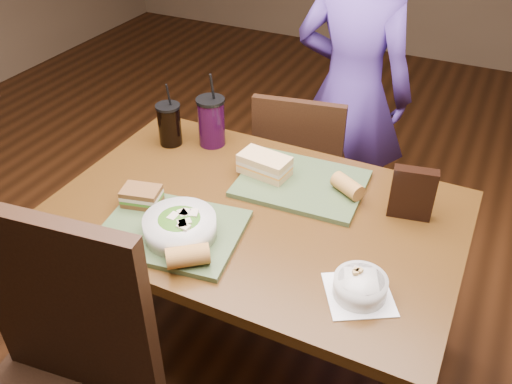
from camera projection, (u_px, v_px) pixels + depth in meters
ground at (256, 357)px, 2.19m from camera, size 6.00×6.00×0.00m
dining_table at (256, 231)px, 1.80m from camera, size 1.30×0.85×0.75m
chair_far at (303, 172)px, 2.41m from camera, size 0.44×0.44×0.87m
diner at (351, 93)px, 2.45m from camera, size 0.56×0.37×1.51m
tray_near at (171, 231)px, 1.65m from camera, size 0.46×0.38×0.02m
tray_far at (301, 183)px, 1.86m from camera, size 0.44×0.34×0.02m
salad_bowl at (180, 225)px, 1.60m from camera, size 0.22×0.22×0.07m
soup_bowl at (360, 286)px, 1.43m from camera, size 0.24×0.24×0.07m
sandwich_near at (142, 196)px, 1.73m from camera, size 0.14×0.11×0.06m
sandwich_far at (265, 165)px, 1.87m from camera, size 0.19×0.12×0.07m
baguette_near at (188, 256)px, 1.50m from camera, size 0.13×0.12×0.06m
baguette_far at (348, 186)px, 1.78m from camera, size 0.12×0.10×0.06m
cup_cola at (169, 124)px, 2.05m from camera, size 0.09×0.09×0.25m
cup_berry at (211, 121)px, 2.03m from camera, size 0.11×0.11×0.29m
chip_bag at (412, 193)px, 1.67m from camera, size 0.14×0.07×0.18m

